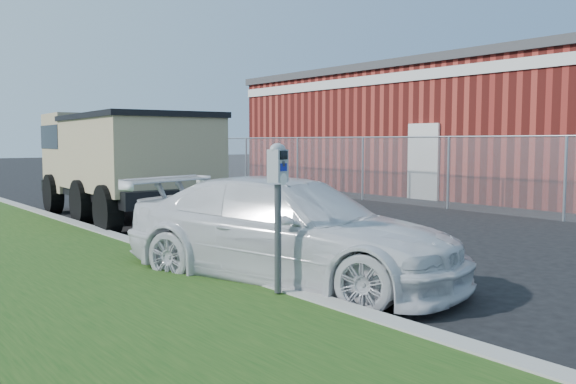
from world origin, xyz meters
TOP-DOWN VIEW (x-y plane):
  - ground at (0.00, 0.00)m, footprint 120.00×120.00m
  - chainlink_fence at (6.00, 7.00)m, footprint 0.06×30.06m
  - brick_building at (12.00, 8.00)m, footprint 9.20×14.20m
  - parking_meter at (-2.79, -0.62)m, footprint 0.25×0.20m
  - white_wagon at (-2.04, 0.22)m, footprint 3.04×4.65m
  - dump_truck at (-1.14, 7.34)m, footprint 2.75×6.12m

SIDE VIEW (x-z plane):
  - ground at x=0.00m, z-range 0.00..0.00m
  - white_wagon at x=-2.04m, z-range 0.00..1.25m
  - parking_meter at x=-2.79m, z-range 0.49..2.01m
  - chainlink_fence at x=6.00m, z-range -13.74..16.26m
  - dump_truck at x=-1.14m, z-range 0.15..2.48m
  - brick_building at x=12.00m, z-range 0.04..4.21m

